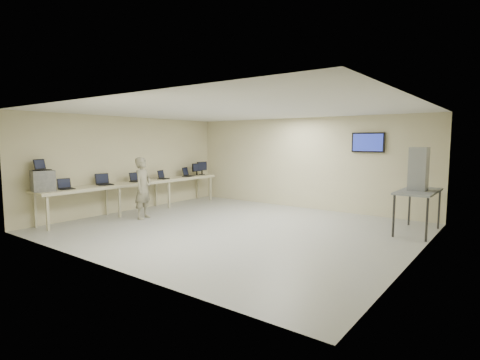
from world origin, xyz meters
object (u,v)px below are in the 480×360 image
Objects in this scene: equipment_box at (43,181)px; side_table at (418,193)px; soldier at (143,188)px; workbench at (139,184)px.

side_table is at bearing 47.20° from equipment_box.
side_table is at bearing -85.77° from soldier.
soldier is 6.84m from side_table.
workbench is at bearing 38.02° from soldier.
soldier is (0.98, 2.16, -0.32)m from equipment_box.
workbench is 3.68× the size of side_table.
side_table is (6.27, 2.73, 0.08)m from soldier.
workbench is at bearing -163.37° from side_table.
side_table is (7.25, 4.90, -0.24)m from equipment_box.
side_table is (7.19, 2.15, 0.08)m from workbench.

